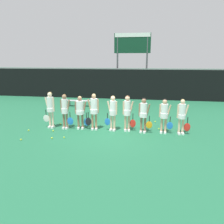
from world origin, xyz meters
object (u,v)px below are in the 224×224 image
at_px(scoreboard, 132,49).
at_px(player_1, 65,109).
at_px(player_7, 164,113).
at_px(tennis_ball_7, 29,130).
at_px(player_8, 182,114).
at_px(tennis_ball_4, 53,131).
at_px(player_6, 144,112).
at_px(tennis_ball_6, 52,138).
at_px(tennis_ball_0, 79,122).
at_px(tennis_ball_2, 64,137).
at_px(tennis_ball_8, 155,122).
at_px(tennis_ball_1, 60,124).
at_px(bench_courtside, 81,101).
at_px(player_4, 113,110).
at_px(tennis_ball_5, 21,140).
at_px(tennis_ball_3, 159,129).
at_px(player_3, 94,109).
at_px(player_5, 127,110).
at_px(player_0, 50,107).
at_px(player_2, 80,110).

xyz_separation_m(scoreboard, player_1, (-2.54, -9.50, -3.16)).
bearing_deg(player_7, tennis_ball_7, -168.53).
distance_m(player_8, tennis_ball_4, 5.98).
distance_m(player_6, tennis_ball_6, 4.21).
height_order(player_7, tennis_ball_4, player_7).
relative_size(tennis_ball_0, tennis_ball_6, 1.00).
bearing_deg(tennis_ball_2, tennis_ball_8, 37.66).
relative_size(tennis_ball_1, tennis_ball_8, 0.98).
height_order(bench_courtside, tennis_ball_1, bench_courtside).
distance_m(player_4, tennis_ball_5, 4.18).
distance_m(bench_courtside, player_1, 5.15).
height_order(player_4, tennis_ball_6, player_4).
xyz_separation_m(player_6, tennis_ball_3, (0.75, 0.58, -0.92)).
bearing_deg(tennis_ball_7, player_3, 13.38).
distance_m(player_7, tennis_ball_8, 1.97).
relative_size(player_3, player_8, 1.08).
bearing_deg(player_5, player_6, -17.71).
xyz_separation_m(player_6, tennis_ball_2, (-3.36, -1.28, -0.93)).
xyz_separation_m(player_5, tennis_ball_4, (-3.44, -0.64, -0.97)).
relative_size(scoreboard, tennis_ball_2, 83.51).
height_order(player_6, tennis_ball_4, player_6).
bearing_deg(player_4, player_5, 12.85).
relative_size(player_3, tennis_ball_5, 24.98).
xyz_separation_m(player_6, tennis_ball_7, (-5.37, -0.65, -0.92)).
xyz_separation_m(scoreboard, tennis_ball_2, (-2.13, -10.79, -4.11)).
relative_size(bench_courtside, tennis_ball_7, 28.64).
xyz_separation_m(player_6, player_8, (1.69, 0.03, -0.02)).
distance_m(player_8, tennis_ball_3, 1.42).
relative_size(scoreboard, player_8, 3.36).
bearing_deg(tennis_ball_1, player_6, -8.17).
height_order(tennis_ball_1, tennis_ball_4, tennis_ball_1).
distance_m(player_0, player_8, 6.20).
xyz_separation_m(player_1, tennis_ball_7, (-1.61, -0.66, -0.95)).
bearing_deg(bench_courtside, tennis_ball_6, -87.71).
bearing_deg(player_0, player_7, 10.88).
bearing_deg(tennis_ball_0, player_6, -16.39).
bearing_deg(scoreboard, player_1, -104.96).
distance_m(player_4, tennis_ball_0, 2.39).
distance_m(player_2, tennis_ball_4, 1.61).
bearing_deg(player_6, player_7, 11.40).
bearing_deg(player_4, tennis_ball_3, 21.87).
height_order(tennis_ball_4, tennis_ball_8, tennis_ball_8).
bearing_deg(player_6, player_1, -172.27).
xyz_separation_m(player_4, player_6, (1.44, -0.06, -0.02)).
bearing_deg(player_8, player_3, 174.03).
xyz_separation_m(player_7, tennis_ball_4, (-5.12, -0.58, -0.91)).
xyz_separation_m(tennis_ball_0, tennis_ball_5, (-1.63, -2.83, -0.00)).
bearing_deg(bench_courtside, tennis_ball_4, -90.25).
xyz_separation_m(bench_courtside, player_2, (1.51, -4.98, 0.58)).
relative_size(player_7, tennis_ball_6, 22.28).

